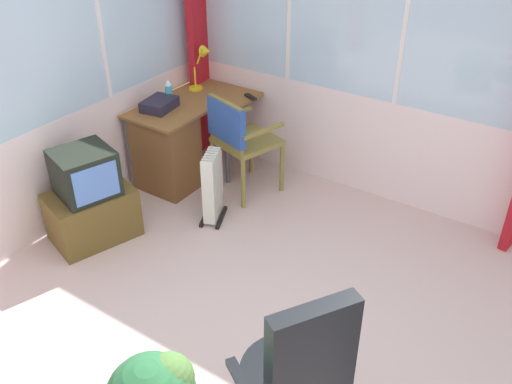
{
  "coord_description": "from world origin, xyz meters",
  "views": [
    {
      "loc": [
        -1.79,
        -1.42,
        2.71
      ],
      "look_at": [
        0.9,
        0.38,
        0.68
      ],
      "focal_mm": 39.24,
      "sensor_mm": 36.0,
      "label": 1
    }
  ],
  "objects_px": {
    "desk": "(168,147)",
    "space_heater": "(213,185)",
    "tv_on_stand": "(90,201)",
    "tv_remote": "(251,97)",
    "office_chair": "(299,370)",
    "paper_tray": "(159,104)",
    "wooden_armchair": "(236,133)",
    "desk_lamp": "(204,60)",
    "spray_bottle": "(169,91)"
  },
  "relations": [
    {
      "from": "office_chair",
      "to": "space_heater",
      "type": "xyz_separation_m",
      "value": [
        1.47,
        1.65,
        -0.29
      ]
    },
    {
      "from": "wooden_armchair",
      "to": "tv_remote",
      "type": "bearing_deg",
      "value": 19.61
    },
    {
      "from": "paper_tray",
      "to": "office_chair",
      "type": "bearing_deg",
      "value": -125.44
    },
    {
      "from": "desk_lamp",
      "to": "office_chair",
      "type": "height_order",
      "value": "desk_lamp"
    },
    {
      "from": "desk_lamp",
      "to": "tv_remote",
      "type": "height_order",
      "value": "desk_lamp"
    },
    {
      "from": "tv_on_stand",
      "to": "tv_remote",
      "type": "bearing_deg",
      "value": -13.73
    },
    {
      "from": "office_chair",
      "to": "tv_on_stand",
      "type": "distance_m",
      "value": 2.4
    },
    {
      "from": "desk",
      "to": "spray_bottle",
      "type": "xyz_separation_m",
      "value": [
        0.2,
        0.12,
        0.44
      ]
    },
    {
      "from": "desk",
      "to": "paper_tray",
      "type": "distance_m",
      "value": 0.39
    },
    {
      "from": "spray_bottle",
      "to": "paper_tray",
      "type": "xyz_separation_m",
      "value": [
        -0.17,
        -0.03,
        -0.06
      ]
    },
    {
      "from": "spray_bottle",
      "to": "wooden_armchair",
      "type": "xyz_separation_m",
      "value": [
        0.02,
        -0.72,
        -0.23
      ]
    },
    {
      "from": "wooden_armchair",
      "to": "paper_tray",
      "type": "bearing_deg",
      "value": 104.91
    },
    {
      "from": "tv_remote",
      "to": "office_chair",
      "type": "height_order",
      "value": "office_chair"
    },
    {
      "from": "tv_remote",
      "to": "space_heater",
      "type": "height_order",
      "value": "tv_remote"
    },
    {
      "from": "spray_bottle",
      "to": "office_chair",
      "type": "relative_size",
      "value": 0.2
    },
    {
      "from": "tv_remote",
      "to": "wooden_armchair",
      "type": "bearing_deg",
      "value": -135.79
    },
    {
      "from": "desk_lamp",
      "to": "tv_on_stand",
      "type": "bearing_deg",
      "value": -176.33
    },
    {
      "from": "desk_lamp",
      "to": "office_chair",
      "type": "relative_size",
      "value": 0.38
    },
    {
      "from": "desk",
      "to": "space_heater",
      "type": "height_order",
      "value": "desk"
    },
    {
      "from": "desk",
      "to": "paper_tray",
      "type": "relative_size",
      "value": 3.78
    },
    {
      "from": "desk_lamp",
      "to": "tv_remote",
      "type": "relative_size",
      "value": 2.75
    },
    {
      "from": "tv_remote",
      "to": "space_heater",
      "type": "xyz_separation_m",
      "value": [
        -0.88,
        -0.22,
        -0.42
      ]
    },
    {
      "from": "desk_lamp",
      "to": "wooden_armchair",
      "type": "xyz_separation_m",
      "value": [
        -0.43,
        -0.67,
        -0.4
      ]
    },
    {
      "from": "tv_remote",
      "to": "wooden_armchair",
      "type": "xyz_separation_m",
      "value": [
        -0.46,
        -0.17,
        -0.13
      ]
    },
    {
      "from": "paper_tray",
      "to": "wooden_armchair",
      "type": "relative_size",
      "value": 0.33
    },
    {
      "from": "spray_bottle",
      "to": "office_chair",
      "type": "bearing_deg",
      "value": -127.64
    },
    {
      "from": "desk_lamp",
      "to": "paper_tray",
      "type": "distance_m",
      "value": 0.66
    },
    {
      "from": "tv_remote",
      "to": "spray_bottle",
      "type": "relative_size",
      "value": 0.69
    },
    {
      "from": "tv_remote",
      "to": "office_chair",
      "type": "distance_m",
      "value": 3.02
    },
    {
      "from": "wooden_armchair",
      "to": "tv_on_stand",
      "type": "xyz_separation_m",
      "value": [
        -1.17,
        0.57,
        -0.26
      ]
    },
    {
      "from": "tv_remote",
      "to": "paper_tray",
      "type": "distance_m",
      "value": 0.83
    },
    {
      "from": "desk_lamp",
      "to": "wooden_armchair",
      "type": "bearing_deg",
      "value": -122.87
    },
    {
      "from": "desk",
      "to": "desk_lamp",
      "type": "height_order",
      "value": "desk_lamp"
    },
    {
      "from": "desk",
      "to": "desk_lamp",
      "type": "relative_size",
      "value": 2.75
    },
    {
      "from": "desk",
      "to": "tv_remote",
      "type": "relative_size",
      "value": 7.57
    },
    {
      "from": "wooden_armchair",
      "to": "office_chair",
      "type": "height_order",
      "value": "office_chair"
    },
    {
      "from": "tv_remote",
      "to": "spray_bottle",
      "type": "distance_m",
      "value": 0.74
    },
    {
      "from": "space_heater",
      "to": "desk",
      "type": "bearing_deg",
      "value": 72.93
    },
    {
      "from": "desk",
      "to": "tv_on_stand",
      "type": "bearing_deg",
      "value": -178.0
    },
    {
      "from": "desk_lamp",
      "to": "desk",
      "type": "bearing_deg",
      "value": -173.87
    },
    {
      "from": "space_heater",
      "to": "tv_on_stand",
      "type": "bearing_deg",
      "value": 140.45
    },
    {
      "from": "wooden_armchair",
      "to": "space_heater",
      "type": "relative_size",
      "value": 1.5
    },
    {
      "from": "tv_remote",
      "to": "tv_on_stand",
      "type": "relative_size",
      "value": 0.19
    },
    {
      "from": "desk_lamp",
      "to": "office_chair",
      "type": "bearing_deg",
      "value": -134.3
    },
    {
      "from": "spray_bottle",
      "to": "wooden_armchair",
      "type": "height_order",
      "value": "spray_bottle"
    },
    {
      "from": "tv_remote",
      "to": "paper_tray",
      "type": "bearing_deg",
      "value": 165.75
    },
    {
      "from": "tv_on_stand",
      "to": "space_heater",
      "type": "relative_size",
      "value": 1.26
    },
    {
      "from": "paper_tray",
      "to": "tv_remote",
      "type": "bearing_deg",
      "value": -38.85
    },
    {
      "from": "space_heater",
      "to": "office_chair",
      "type": "bearing_deg",
      "value": -131.68
    },
    {
      "from": "desk_lamp",
      "to": "space_heater",
      "type": "bearing_deg",
      "value": -139.49
    }
  ]
}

